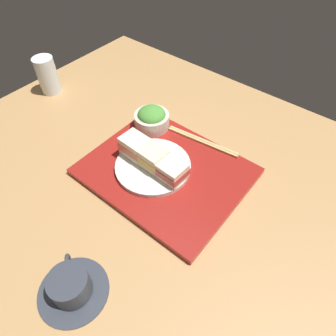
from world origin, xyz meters
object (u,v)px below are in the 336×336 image
object	(u,v)px
coffee_cup	(71,286)
drinking_glass	(47,75)
sandwich_near	(171,170)
sandwich_plate	(153,166)
sandwich_far	(135,146)
chopsticks_pair	(202,141)
salad_bowl	(152,118)
sandwich_middle	(153,158)

from	to	relation	value
coffee_cup	drinking_glass	world-z (taller)	drinking_glass
sandwich_near	drinking_glass	bearing A→B (deg)	-6.29
sandwich_plate	sandwich_far	world-z (taller)	sandwich_far
sandwich_near	chopsticks_pair	xyz separation A→B (cm)	(1.56, -16.31, -3.18)
sandwich_plate	sandwich_far	xyz separation A→B (cm)	(6.17, -0.17, 3.34)
salad_bowl	chopsticks_pair	xyz separation A→B (cm)	(-15.72, -3.68, -2.60)
sandwich_plate	sandwich_middle	size ratio (longest dim) A/B	2.57
sandwich_plate	salad_bowl	size ratio (longest dim) A/B	1.93
sandwich_plate	sandwich_middle	world-z (taller)	sandwich_middle
coffee_cup	sandwich_plate	bearing A→B (deg)	-76.61
sandwich_far	drinking_glass	distance (cm)	46.00
chopsticks_pair	drinking_glass	distance (cm)	57.38
sandwich_near	sandwich_middle	bearing A→B (deg)	-1.60
sandwich_middle	coffee_cup	size ratio (longest dim) A/B	0.55
chopsticks_pair	sandwich_far	bearing A→B (deg)	56.00
sandwich_plate	sandwich_far	size ratio (longest dim) A/B	2.63
sandwich_near	chopsticks_pair	world-z (taller)	sandwich_near
sandwich_plate	salad_bowl	distance (cm)	16.86
sandwich_near	sandwich_middle	size ratio (longest dim) A/B	0.98
chopsticks_pair	drinking_glass	xyz separation A→B (cm)	(56.37, 9.93, 4.01)
salad_bowl	coffee_cup	bearing A→B (deg)	112.52
sandwich_plate	sandwich_near	distance (cm)	6.82
sandwich_far	sandwich_near	bearing A→B (deg)	178.40
sandwich_near	sandwich_far	xyz separation A→B (cm)	(12.33, -0.35, 0.43)
sandwich_plate	sandwich_middle	xyz separation A→B (cm)	(0.00, 0.00, 3.24)
sandwich_plate	coffee_cup	xyz separation A→B (cm)	(-8.01, 33.67, 0.22)
salad_bowl	sandwich_middle	bearing A→B (deg)	131.74
salad_bowl	coffee_cup	distance (cm)	49.99
salad_bowl	chopsticks_pair	distance (cm)	16.35
sandwich_far	sandwich_middle	bearing A→B (deg)	178.40
sandwich_middle	chopsticks_pair	bearing A→B (deg)	-105.91
sandwich_plate	drinking_glass	xyz separation A→B (cm)	(51.77, -6.21, 3.74)
sandwich_middle	drinking_glass	distance (cm)	52.14
sandwich_far	coffee_cup	bearing A→B (deg)	112.73
sandwich_plate	chopsticks_pair	xyz separation A→B (cm)	(-4.60, -16.14, -0.27)
sandwich_near	coffee_cup	world-z (taller)	sandwich_near
sandwich_middle	sandwich_far	world-z (taller)	sandwich_far
chopsticks_pair	sandwich_middle	bearing A→B (deg)	74.09
sandwich_near	chopsticks_pair	distance (cm)	16.70
sandwich_far	coffee_cup	size ratio (longest dim) A/B	0.53
coffee_cup	drinking_glass	distance (cm)	71.95
salad_bowl	sandwich_near	bearing A→B (deg)	143.83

